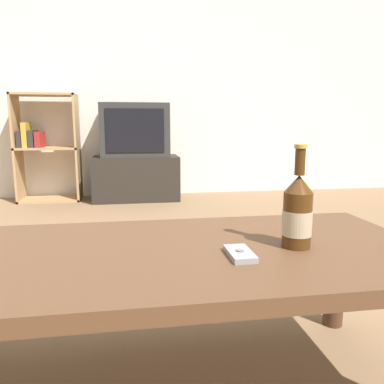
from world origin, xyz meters
name	(u,v)px	position (x,y,z in m)	size (l,w,h in m)	color
back_wall	(140,66)	(0.00, 3.02, 1.30)	(8.00, 0.05, 2.60)	silver
coffee_table	(175,269)	(0.00, 0.00, 0.35)	(1.33, 0.62, 0.40)	brown
tv_stand	(136,178)	(-0.07, 2.73, 0.21)	(0.82, 0.43, 0.42)	#28231E
television	(135,130)	(-0.07, 2.73, 0.67)	(0.64, 0.41, 0.50)	#2D2D2D
bookshelf	(44,146)	(-0.93, 2.81, 0.53)	(0.57, 0.30, 1.01)	tan
beer_bottle	(297,213)	(0.32, -0.03, 0.50)	(0.08, 0.08, 0.27)	#47280F
cell_phone	(240,254)	(0.15, -0.08, 0.41)	(0.06, 0.11, 0.02)	gray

